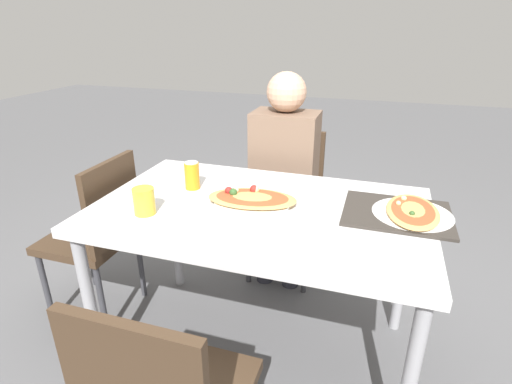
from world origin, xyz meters
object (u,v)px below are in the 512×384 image
at_px(pizza_second, 412,213).
at_px(drink_glass, 144,201).
at_px(pizza_main, 252,199).
at_px(soda_can, 192,175).
at_px(chair_far_seated, 287,196).
at_px(chair_side_left, 98,231).
at_px(dining_table, 260,222).
at_px(person_seated, 284,166).

bearing_deg(pizza_second, drink_glass, -163.85).
distance_m(pizza_main, soda_can, 0.32).
xyz_separation_m(chair_far_seated, pizza_second, (0.65, -0.66, 0.29)).
xyz_separation_m(chair_far_seated, chair_side_left, (-0.81, -0.72, 0.00)).
relative_size(dining_table, pizza_second, 4.03).
height_order(person_seated, soda_can, person_seated).
bearing_deg(pizza_second, chair_side_left, -177.55).
relative_size(chair_side_left, person_seated, 0.71).
height_order(dining_table, pizza_second, pizza_second).
bearing_deg(pizza_main, chair_side_left, 179.17).
distance_m(chair_side_left, pizza_second, 1.49).
bearing_deg(soda_can, pizza_main, -13.70).
distance_m(dining_table, drink_glass, 0.48).
bearing_deg(person_seated, pizza_second, 139.98).
bearing_deg(dining_table, pizza_main, 158.54).
distance_m(chair_far_seated, person_seated, 0.25).
xyz_separation_m(chair_far_seated, pizza_main, (0.02, -0.73, 0.29)).
height_order(chair_far_seated, drink_glass, same).
relative_size(soda_can, drink_glass, 1.17).
xyz_separation_m(pizza_main, soda_can, (-0.31, 0.07, 0.04)).
distance_m(chair_side_left, person_seated, 1.04).
height_order(chair_far_seated, chair_side_left, same).
bearing_deg(pizza_second, pizza_main, -173.30).
bearing_deg(pizza_main, chair_far_seated, 91.25).
distance_m(person_seated, soda_can, 0.63).
xyz_separation_m(person_seated, drink_glass, (-0.36, -0.83, 0.10)).
relative_size(person_seated, drink_glass, 11.57).
bearing_deg(pizza_main, dining_table, -21.46).
relative_size(person_seated, pizza_main, 3.14).
bearing_deg(chair_far_seated, pizza_main, 91.25).
bearing_deg(pizza_second, soda_can, 179.96).
bearing_deg(dining_table, soda_can, 165.32).
xyz_separation_m(soda_can, pizza_second, (0.94, -0.00, -0.05)).
distance_m(dining_table, person_seated, 0.64).
distance_m(dining_table, chair_side_left, 0.89).
height_order(dining_table, pizza_main, pizza_main).
bearing_deg(person_seated, dining_table, 95.29).
bearing_deg(chair_far_seated, pizza_second, 134.61).
height_order(chair_side_left, soda_can, soda_can).
relative_size(drink_glass, pizza_second, 0.32).
xyz_separation_m(dining_table, pizza_main, (-0.04, 0.02, 0.09)).
distance_m(pizza_main, drink_glass, 0.43).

